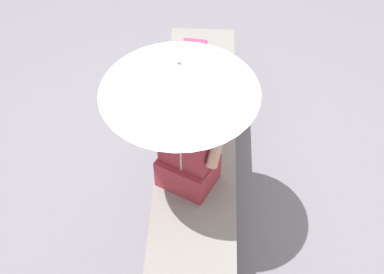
% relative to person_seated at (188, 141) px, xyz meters
% --- Properties ---
extents(ground_plane, '(14.00, 14.00, 0.00)m').
position_rel_person_seated_xyz_m(ground_plane, '(0.14, -0.05, -0.83)').
color(ground_plane, slate).
extents(stone_bench, '(3.06, 0.54, 0.44)m').
position_rel_person_seated_xyz_m(stone_bench, '(0.14, -0.05, -0.61)').
color(stone_bench, gray).
rests_on(stone_bench, ground).
extents(person_seated, '(0.40, 0.51, 0.90)m').
position_rel_person_seated_xyz_m(person_seated, '(0.00, 0.00, 0.00)').
color(person_seated, '#992D38').
rests_on(person_seated, stone_bench).
extents(parasol, '(0.86, 0.86, 1.10)m').
position_rel_person_seated_xyz_m(parasol, '(-0.09, 0.03, 0.58)').
color(parasol, '#B7B7BC').
rests_on(parasol, stone_bench).
extents(handbag_black, '(0.22, 0.18, 0.35)m').
position_rel_person_seated_xyz_m(handbag_black, '(0.59, -0.07, -0.22)').
color(handbag_black, '#B2333D').
rests_on(handbag_black, stone_bench).
extents(magazine, '(0.30, 0.23, 0.01)m').
position_rel_person_seated_xyz_m(magazine, '(1.37, 0.03, -0.38)').
color(magazine, '#D83866').
rests_on(magazine, stone_bench).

